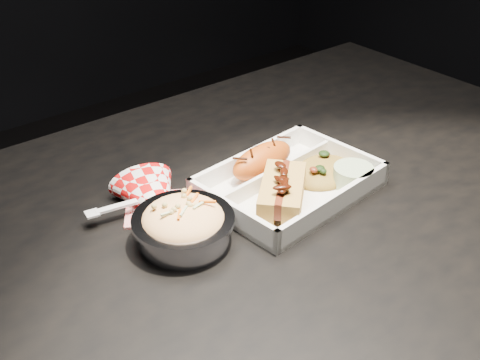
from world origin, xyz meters
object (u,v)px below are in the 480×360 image
fried_pastry (262,160)px  hotdog (282,191)px  dining_table (275,243)px  napkin_fork (154,199)px  food_tray (289,186)px  foil_coleslaw_cup (183,224)px

fried_pastry → hotdog: hotdog is taller
dining_table → napkin_fork: napkin_fork is taller
dining_table → fried_pastry: 0.13m
dining_table → food_tray: (0.02, -0.00, 0.10)m
food_tray → napkin_fork: size_ratio=1.48×
dining_table → hotdog: (-0.02, -0.03, 0.12)m
hotdog → food_tray: bearing=-5.6°
food_tray → hotdog: (-0.04, -0.03, 0.02)m
food_tray → napkin_fork: (-0.18, 0.09, 0.01)m
food_tray → dining_table: bearing=165.6°
dining_table → napkin_fork: bearing=151.9°
dining_table → fried_pastry: (0.02, 0.05, 0.12)m
fried_pastry → napkin_fork: bearing=169.1°
hotdog → foil_coleslaw_cup: bearing=127.8°
food_tray → fried_pastry: size_ratio=2.23×
fried_pastry → foil_coleslaw_cup: bearing=-162.6°
dining_table → napkin_fork: 0.21m
dining_table → napkin_fork: size_ratio=6.68×
napkin_fork → foil_coleslaw_cup: bearing=-86.5°
food_tray → foil_coleslaw_cup: 0.19m
fried_pastry → dining_table: bearing=-106.7°
napkin_fork → food_tray: bearing=-15.6°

